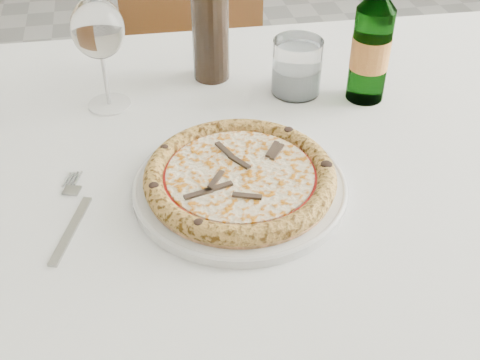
% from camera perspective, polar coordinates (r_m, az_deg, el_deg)
% --- Properties ---
extents(floor, '(5.00, 6.00, 0.02)m').
position_cam_1_polar(floor, '(1.61, 0.27, -16.30)').
color(floor, gray).
rests_on(floor, ground).
extents(dining_table, '(1.57, 0.96, 0.76)m').
position_cam_1_polar(dining_table, '(1.00, -1.15, -1.11)').
color(dining_table, '#553C17').
rests_on(dining_table, floor).
extents(chair_far, '(0.44, 0.44, 0.93)m').
position_cam_1_polar(chair_far, '(1.76, -4.25, 12.19)').
color(chair_far, '#553C17').
rests_on(chair_far, floor).
extents(plate, '(0.31, 0.31, 0.02)m').
position_cam_1_polar(plate, '(0.86, 0.00, -0.58)').
color(plate, silver).
rests_on(plate, dining_table).
extents(pizza, '(0.27, 0.27, 0.03)m').
position_cam_1_polar(pizza, '(0.85, -0.00, 0.33)').
color(pizza, '#F1AB6D').
rests_on(pizza, plate).
extents(fork, '(0.06, 0.19, 0.00)m').
position_cam_1_polar(fork, '(0.86, -15.70, -3.35)').
color(fork, '#969696').
rests_on(fork, dining_table).
extents(wine_glass, '(0.09, 0.09, 0.19)m').
position_cam_1_polar(wine_glass, '(1.02, -13.32, 13.58)').
color(wine_glass, silver).
rests_on(wine_glass, dining_table).
extents(tumbler, '(0.09, 0.09, 0.10)m').
position_cam_1_polar(tumbler, '(1.09, 5.39, 10.33)').
color(tumbler, white).
rests_on(tumbler, dining_table).
extents(beer_bottle, '(0.07, 0.07, 0.26)m').
position_cam_1_polar(beer_bottle, '(1.06, 12.36, 12.48)').
color(beer_bottle, '#2C6528').
rests_on(beer_bottle, dining_table).
extents(wine_bottle, '(0.07, 0.07, 0.27)m').
position_cam_1_polar(wine_bottle, '(1.10, -2.86, 15.05)').
color(wine_bottle, black).
rests_on(wine_bottle, dining_table).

